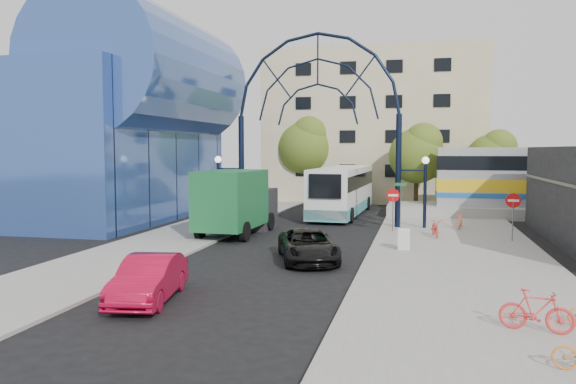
% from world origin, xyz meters
% --- Properties ---
extents(ground, '(120.00, 120.00, 0.00)m').
position_xyz_m(ground, '(0.00, 0.00, 0.00)').
color(ground, black).
rests_on(ground, ground).
extents(sidewalk_east, '(8.00, 56.00, 0.12)m').
position_xyz_m(sidewalk_east, '(8.00, 4.00, 0.06)').
color(sidewalk_east, gray).
rests_on(sidewalk_east, ground).
extents(plaza_west, '(5.00, 50.00, 0.12)m').
position_xyz_m(plaza_west, '(-6.50, 6.00, 0.06)').
color(plaza_west, gray).
rests_on(plaza_west, ground).
extents(gateway_arch, '(13.64, 0.44, 12.10)m').
position_xyz_m(gateway_arch, '(0.00, 14.00, 8.56)').
color(gateway_arch, black).
rests_on(gateway_arch, ground).
extents(stop_sign, '(0.80, 0.07, 2.50)m').
position_xyz_m(stop_sign, '(4.80, 12.00, 1.99)').
color(stop_sign, slate).
rests_on(stop_sign, sidewalk_east).
extents(do_not_enter_sign, '(0.76, 0.07, 2.48)m').
position_xyz_m(do_not_enter_sign, '(11.00, 10.00, 1.98)').
color(do_not_enter_sign, slate).
rests_on(do_not_enter_sign, sidewalk_east).
extents(street_name_sign, '(0.70, 0.70, 2.80)m').
position_xyz_m(street_name_sign, '(5.20, 12.60, 2.13)').
color(street_name_sign, slate).
rests_on(street_name_sign, sidewalk_east).
extents(sandwich_board, '(0.55, 0.61, 0.99)m').
position_xyz_m(sandwich_board, '(5.60, 5.98, 0.74)').
color(sandwich_board, white).
rests_on(sandwich_board, sidewalk_east).
extents(transit_hall, '(16.50, 18.00, 14.50)m').
position_xyz_m(transit_hall, '(-15.30, 15.00, 6.70)').
color(transit_hall, '#32529A').
rests_on(transit_hall, ground).
extents(apartment_block, '(20.00, 12.10, 14.00)m').
position_xyz_m(apartment_block, '(2.00, 34.97, 7.00)').
color(apartment_block, tan).
rests_on(apartment_block, ground).
extents(tree_north_a, '(4.48, 4.48, 7.00)m').
position_xyz_m(tree_north_a, '(6.12, 25.93, 4.61)').
color(tree_north_a, '#382314').
rests_on(tree_north_a, ground).
extents(tree_north_b, '(5.12, 5.12, 8.00)m').
position_xyz_m(tree_north_b, '(-3.88, 29.93, 5.27)').
color(tree_north_b, '#382314').
rests_on(tree_north_b, ground).
extents(tree_north_c, '(4.16, 4.16, 6.50)m').
position_xyz_m(tree_north_c, '(12.12, 27.93, 4.28)').
color(tree_north_c, '#382314').
rests_on(tree_north_c, ground).
extents(city_bus, '(3.41, 12.96, 3.53)m').
position_xyz_m(city_bus, '(0.69, 20.73, 1.85)').
color(city_bus, white).
rests_on(city_bus, ground).
extents(green_truck, '(3.08, 7.41, 3.69)m').
position_xyz_m(green_truck, '(-3.82, 9.59, 1.84)').
color(green_truck, black).
rests_on(green_truck, ground).
extents(black_suv, '(3.76, 5.45, 1.38)m').
position_xyz_m(black_suv, '(1.62, 2.88, 0.69)').
color(black_suv, black).
rests_on(black_suv, ground).
extents(red_sedan, '(2.27, 4.59, 1.45)m').
position_xyz_m(red_sedan, '(-2.10, -4.54, 0.72)').
color(red_sedan, '#B20B2E').
rests_on(red_sedan, ground).
extents(bike_near_a, '(0.87, 1.90, 0.96)m').
position_xyz_m(bike_near_a, '(7.15, 10.58, 0.60)').
color(bike_near_a, red).
rests_on(bike_near_a, sidewalk_east).
extents(bike_near_b, '(0.71, 1.65, 0.96)m').
position_xyz_m(bike_near_b, '(8.66, 14.00, 0.60)').
color(bike_near_b, '#DC5A2C').
rests_on(bike_near_b, sidewalk_east).
extents(bike_far_b, '(1.91, 0.91, 1.11)m').
position_xyz_m(bike_far_b, '(9.28, -5.36, 0.67)').
color(bike_far_b, red).
rests_on(bike_far_b, sidewalk_east).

